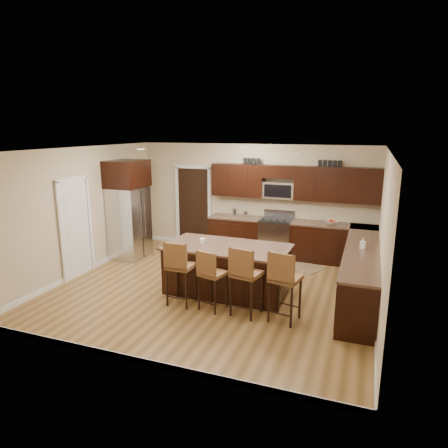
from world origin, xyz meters
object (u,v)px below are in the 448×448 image
at_px(stool_left, 179,266).
at_px(stool_right, 245,274).
at_px(stool_mid, 210,273).
at_px(island, 227,271).
at_px(refrigerator, 129,209).
at_px(range, 276,238).
at_px(stool_extra, 284,279).

height_order(stool_left, stool_right, stool_right).
bearing_deg(stool_right, stool_mid, -170.17).
bearing_deg(island, refrigerator, 158.68).
bearing_deg(island, stool_mid, -88.90).
height_order(range, stool_extra, stool_extra).
bearing_deg(stool_right, refrigerator, 160.55).
height_order(stool_left, stool_extra, stool_extra).
distance_m(stool_mid, refrigerator, 3.61).
bearing_deg(refrigerator, range, 21.55).
height_order(island, stool_mid, stool_mid).
xyz_separation_m(range, stool_left, (-0.96, -3.35, 0.26)).
xyz_separation_m(stool_mid, stool_extra, (1.26, -0.01, 0.08)).
xyz_separation_m(stool_mid, stool_right, (0.61, -0.01, 0.08)).
bearing_deg(stool_right, stool_extra, 10.62).
height_order(stool_right, refrigerator, refrigerator).
height_order(refrigerator, stool_extra, refrigerator).
bearing_deg(range, refrigerator, -158.45).
height_order(stool_mid, refrigerator, refrigerator).
height_order(stool_left, stool_mid, stool_left).
distance_m(stool_left, refrigerator, 3.14).
height_order(range, island, range).
height_order(stool_right, stool_extra, same).
distance_m(range, stool_mid, 3.37).
relative_size(range, stool_mid, 1.03).
height_order(island, stool_left, stool_left).
bearing_deg(refrigerator, island, -22.26).
relative_size(range, stool_right, 0.93).
height_order(range, stool_right, stool_right).
xyz_separation_m(range, stool_right, (0.23, -3.35, 0.28)).
distance_m(stool_mid, stool_extra, 1.26).
distance_m(island, refrigerator, 3.25).
relative_size(stool_left, stool_extra, 0.98).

